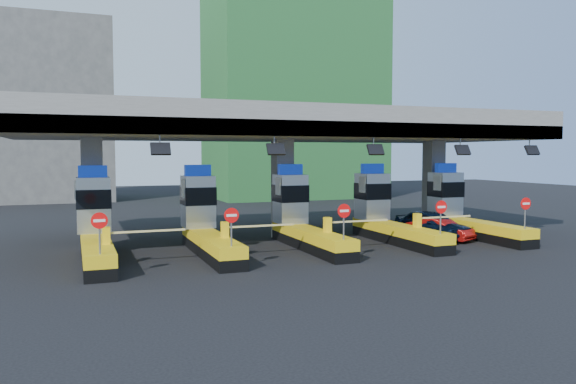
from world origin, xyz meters
name	(u,v)px	position (x,y,z in m)	size (l,w,h in m)	color
ground	(303,246)	(0.00, 0.00, 0.00)	(120.00, 120.00, 0.00)	black
toll_canopy	(283,128)	(0.00, 2.87, 6.13)	(28.00, 12.09, 7.00)	slate
toll_lane_far_left	(95,227)	(-10.00, 0.28, 1.40)	(4.43, 8.00, 4.16)	black
toll_lane_left	(205,223)	(-5.00, 0.28, 1.40)	(4.43, 8.00, 4.16)	black
toll_lane_center	(301,218)	(0.00, 0.28, 1.40)	(4.43, 8.00, 4.16)	black
toll_lane_right	(386,215)	(5.00, 0.28, 1.40)	(4.43, 8.00, 4.16)	black
toll_lane_far_right	(461,211)	(10.00, 0.28, 1.40)	(4.43, 8.00, 4.16)	black
bg_building_scaffold	(293,70)	(12.00, 32.00, 14.00)	(18.00, 12.00, 28.00)	#1E5926
bg_building_concrete	(39,112)	(-14.00, 36.00, 9.00)	(14.00, 10.00, 18.00)	#4C4C49
van	(432,224)	(7.72, -0.11, 0.79)	(1.87, 4.66, 1.59)	black
red_car	(440,229)	(7.81, -0.74, 0.61)	(1.28, 3.68, 1.21)	maroon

